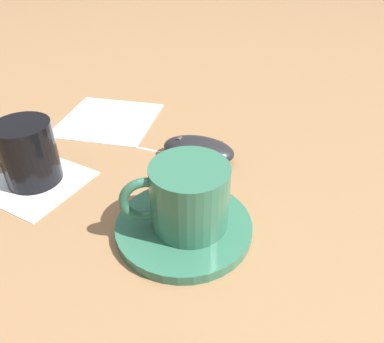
{
  "coord_description": "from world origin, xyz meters",
  "views": [
    {
      "loc": [
        -0.24,
        0.33,
        0.3
      ],
      "look_at": [
        -0.08,
        -0.01,
        0.03
      ],
      "focal_mm": 35.0,
      "sensor_mm": 36.0,
      "label": 1
    }
  ],
  "objects_px": {
    "computer_mouse": "(198,150)",
    "drinking_glass": "(28,153)",
    "saucer": "(184,227)",
    "coffee_cup": "(187,196)"
  },
  "relations": [
    {
      "from": "coffee_cup",
      "to": "saucer",
      "type": "bearing_deg",
      "value": 35.03
    },
    {
      "from": "computer_mouse",
      "to": "drinking_glass",
      "type": "relative_size",
      "value": 1.35
    },
    {
      "from": "saucer",
      "to": "computer_mouse",
      "type": "height_order",
      "value": "computer_mouse"
    },
    {
      "from": "coffee_cup",
      "to": "computer_mouse",
      "type": "height_order",
      "value": "coffee_cup"
    },
    {
      "from": "saucer",
      "to": "drinking_glass",
      "type": "bearing_deg",
      "value": 0.13
    },
    {
      "from": "computer_mouse",
      "to": "drinking_glass",
      "type": "bearing_deg",
      "value": 38.79
    },
    {
      "from": "coffee_cup",
      "to": "drinking_glass",
      "type": "bearing_deg",
      "value": 0.75
    },
    {
      "from": "computer_mouse",
      "to": "drinking_glass",
      "type": "distance_m",
      "value": 0.23
    },
    {
      "from": "drinking_glass",
      "to": "saucer",
      "type": "bearing_deg",
      "value": -179.87
    },
    {
      "from": "saucer",
      "to": "coffee_cup",
      "type": "relative_size",
      "value": 1.47
    }
  ]
}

